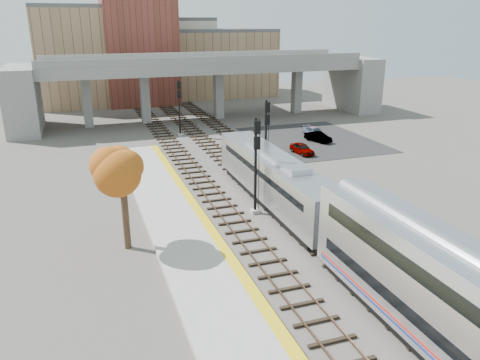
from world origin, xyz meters
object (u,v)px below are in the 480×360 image
object	(u,v)px
car_b	(318,137)
car_c	(315,132)
signal_mast_mid	(266,139)
tree	(122,175)
locomotive	(275,178)
signal_mast_near	(256,167)
car_a	(302,149)
signal_mast_far	(179,109)

from	to	relation	value
car_b	car_c	distance (m)	2.77
signal_mast_mid	tree	distance (m)	17.72
locomotive	signal_mast_near	bearing A→B (deg)	-149.37
signal_mast_near	tree	size ratio (longest dim) A/B	1.10
signal_mast_near	tree	distance (m)	10.40
signal_mast_near	car_c	bearing A→B (deg)	52.38
locomotive	signal_mast_near	world-z (taller)	signal_mast_near
car_a	car_b	world-z (taller)	car_a
tree	car_b	world-z (taller)	tree
signal_mast_far	signal_mast_near	bearing A→B (deg)	-90.00
car_a	signal_mast_near	bearing A→B (deg)	-134.10
locomotive	car_b	world-z (taller)	locomotive
tree	car_a	world-z (taller)	tree
car_b	locomotive	bearing A→B (deg)	-148.25
tree	car_a	distance (m)	27.13
car_c	signal_mast_mid	bearing A→B (deg)	-141.73
signal_mast_near	signal_mast_far	bearing A→B (deg)	90.00
signal_mast_near	tree	bearing A→B (deg)	-165.17
signal_mast_mid	tree	size ratio (longest dim) A/B	1.07
signal_mast_near	signal_mast_mid	bearing A→B (deg)	62.95
signal_mast_near	locomotive	bearing A→B (deg)	30.63
signal_mast_mid	signal_mast_far	world-z (taller)	signal_mast_mid
signal_mast_mid	car_a	distance (m)	9.61
car_a	car_b	distance (m)	6.06
locomotive	car_c	bearing A→B (deg)	54.52
signal_mast_near	signal_mast_far	distance (m)	27.03
signal_mast_mid	car_a	size ratio (longest dim) A/B	2.06
tree	car_a	bearing A→B (deg)	38.59
tree	car_b	xyz separation A→B (m)	(25.22, 20.96, -4.42)
signal_mast_near	signal_mast_far	size ratio (longest dim) A/B	1.05
signal_mast_near	car_b	world-z (taller)	signal_mast_near
car_b	signal_mast_mid	bearing A→B (deg)	-157.95
tree	car_c	distance (m)	35.47
signal_mast_mid	tree	xyz separation A→B (m)	(-14.08, -10.67, 1.37)
signal_mast_far	car_c	world-z (taller)	signal_mast_far
locomotive	car_b	bearing A→B (deg)	52.41
signal_mast_near	car_b	xyz separation A→B (m)	(15.24, 18.32, -3.15)
signal_mast_near	car_c	world-z (taller)	signal_mast_near
signal_mast_near	car_b	bearing A→B (deg)	50.23
signal_mast_near	car_c	size ratio (longest dim) A/B	1.86
locomotive	car_b	distance (m)	21.61
locomotive	car_a	world-z (taller)	locomotive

